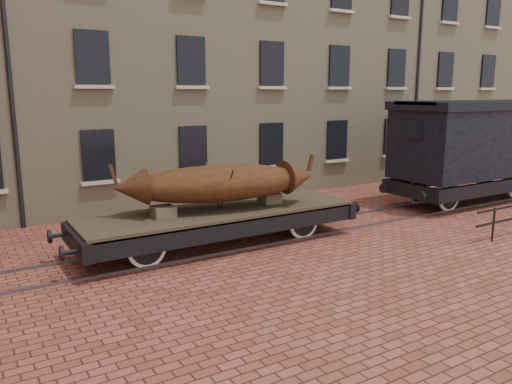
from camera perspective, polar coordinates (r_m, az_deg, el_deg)
ground at (r=16.44m, az=8.30°, el=-3.85°), size 90.00×90.00×0.00m
warehouse_cream at (r=25.92m, az=-0.68°, el=17.38°), size 40.00×10.19×14.00m
rail_track at (r=16.43m, az=8.30°, el=-3.75°), size 30.00×1.52×0.06m
flatcar_wagon at (r=14.09m, az=-4.15°, el=-2.83°), size 8.86×2.40×1.34m
iron_boat at (r=13.88m, az=-4.23°, el=1.04°), size 5.82×2.50×1.43m
goods_van at (r=21.23m, az=23.50°, el=5.58°), size 7.68×2.80×3.97m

